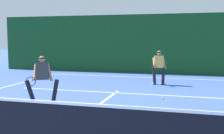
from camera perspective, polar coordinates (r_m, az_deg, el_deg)
The scene contains 9 objects.
court_line_baseline_far at distance 15.44m, azimuth 5.00°, elevation -2.04°, with size 9.89×0.10×0.01m, color white.
court_line_service at distance 11.01m, azimuth 0.67°, elevation -5.20°, with size 8.06×0.10×0.01m, color white.
court_line_centre at distance 8.39m, azimuth -4.26°, elevation -8.73°, with size 0.10×6.40×0.01m, color white.
tennis_net at distance 5.46m, azimuth -15.87°, elevation -11.36°, with size 10.84×0.09×1.09m.
player_near at distance 9.37m, azimuth -13.88°, elevation -2.09°, with size 1.06×0.98×1.55m.
player_far at distance 12.98m, azimuth 9.39°, elevation 0.16°, with size 0.68×0.90×1.55m.
tennis_ball at distance 8.68m, azimuth 4.93°, elevation -8.03°, with size 0.07×0.07×0.07m, color #D1E033.
tennis_ball_extra at distance 10.04m, azimuth 10.16°, elevation -6.20°, with size 0.07×0.07×0.07m, color #D1E033.
back_fence_windscreen at distance 17.05m, azimuth 6.13°, elevation 4.62°, with size 18.49×0.12×3.52m, color #14431C.
Camera 1 is at (2.74, -4.45, 2.11)m, focal length 45.44 mm.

